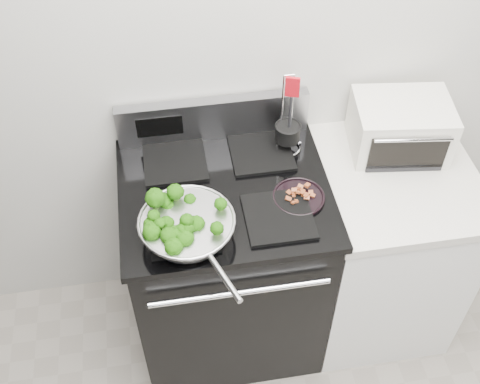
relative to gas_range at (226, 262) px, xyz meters
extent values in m
cube|color=beige|center=(0.30, 0.34, 0.86)|extent=(4.00, 0.02, 2.70)
cube|color=black|center=(0.00, 0.00, -0.03)|extent=(0.76, 0.66, 0.92)
cube|color=black|center=(0.00, 0.00, 0.45)|extent=(0.79, 0.69, 0.03)
cube|color=#99999E|center=(0.00, 0.30, 0.55)|extent=(0.76, 0.05, 0.18)
cube|color=black|center=(-0.17, -0.17, 0.47)|extent=(0.24, 0.24, 0.01)
cube|color=black|center=(0.17, -0.17, 0.47)|extent=(0.24, 0.24, 0.01)
cube|color=black|center=(-0.17, 0.17, 0.47)|extent=(0.24, 0.24, 0.01)
cube|color=black|center=(0.17, 0.17, 0.47)|extent=(0.24, 0.24, 0.01)
cube|color=white|center=(0.68, 0.00, -0.05)|extent=(0.60, 0.66, 0.88)
cube|color=beige|center=(0.68, 0.00, 0.41)|extent=(0.62, 0.68, 0.04)
torus|color=silver|center=(-0.16, -0.20, 0.54)|extent=(0.34, 0.34, 0.01)
cylinder|color=silver|center=(-0.06, -0.45, 0.54)|extent=(0.09, 0.20, 0.02)
cylinder|color=black|center=(0.26, -0.09, 0.47)|extent=(0.19, 0.19, 0.01)
cylinder|color=black|center=(0.28, 0.18, 0.54)|extent=(0.10, 0.10, 0.07)
cylinder|color=black|center=(0.28, 0.18, 0.63)|extent=(0.02, 0.02, 0.21)
cube|color=red|center=(0.28, 0.18, 0.77)|extent=(0.05, 0.03, 0.09)
cube|color=silver|center=(0.72, 0.15, 0.54)|extent=(0.40, 0.32, 0.21)
cube|color=black|center=(0.72, 0.01, 0.53)|extent=(0.30, 0.04, 0.15)
camera|label=1|loc=(-0.19, -1.52, 2.10)|focal=45.00mm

